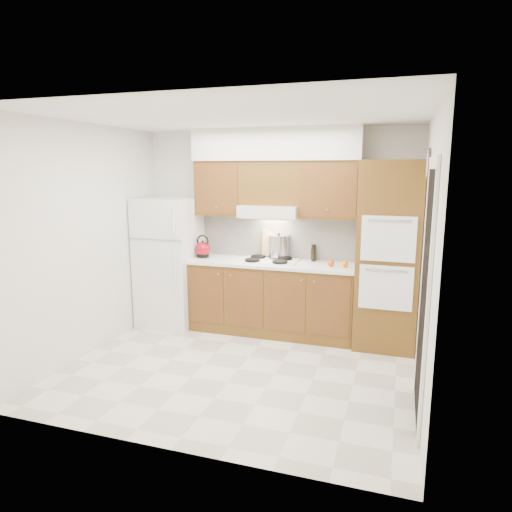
{
  "coord_description": "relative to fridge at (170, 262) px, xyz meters",
  "views": [
    {
      "loc": [
        1.57,
        -4.28,
        2.1
      ],
      "look_at": [
        0.05,
        0.45,
        1.15
      ],
      "focal_mm": 32.0,
      "sensor_mm": 36.0,
      "label": 1
    }
  ],
  "objects": [
    {
      "name": "floor",
      "position": [
        1.41,
        -1.14,
        -0.86
      ],
      "size": [
        3.6,
        3.6,
        0.0
      ],
      "primitive_type": "plane",
      "color": "beige",
      "rests_on": "ground"
    },
    {
      "name": "ceiling",
      "position": [
        1.41,
        -1.14,
        1.74
      ],
      "size": [
        3.6,
        3.6,
        0.0
      ],
      "primitive_type": "plane",
      "color": "white",
      "rests_on": "wall_back"
    },
    {
      "name": "wall_back",
      "position": [
        1.41,
        0.36,
        0.44
      ],
      "size": [
        3.6,
        0.02,
        2.6
      ],
      "primitive_type": "cube",
      "color": "white",
      "rests_on": "floor"
    },
    {
      "name": "wall_left",
      "position": [
        -0.4,
        -1.14,
        0.44
      ],
      "size": [
        0.02,
        3.0,
        2.6
      ],
      "primitive_type": "cube",
      "color": "white",
      "rests_on": "floor"
    },
    {
      "name": "wall_right",
      "position": [
        3.21,
        -1.14,
        0.44
      ],
      "size": [
        0.02,
        3.0,
        2.6
      ],
      "primitive_type": "cube",
      "color": "white",
      "rests_on": "floor"
    },
    {
      "name": "fridge",
      "position": [
        0.0,
        0.0,
        0.0
      ],
      "size": [
        0.75,
        0.72,
        1.72
      ],
      "primitive_type": "cube",
      "color": "white",
      "rests_on": "floor"
    },
    {
      "name": "base_cabinets",
      "position": [
        1.43,
        0.06,
        -0.41
      ],
      "size": [
        2.11,
        0.6,
        0.9
      ],
      "primitive_type": "cube",
      "color": "brown",
      "rests_on": "floor"
    },
    {
      "name": "countertop",
      "position": [
        1.43,
        0.05,
        0.06
      ],
      "size": [
        2.13,
        0.62,
        0.04
      ],
      "primitive_type": "cube",
      "color": "white",
      "rests_on": "base_cabinets"
    },
    {
      "name": "backsplash",
      "position": [
        1.43,
        0.34,
        0.36
      ],
      "size": [
        2.11,
        0.03,
        0.56
      ],
      "primitive_type": "cube",
      "color": "white",
      "rests_on": "countertop"
    },
    {
      "name": "oven_cabinet",
      "position": [
        2.85,
        0.03,
        0.24
      ],
      "size": [
        0.7,
        0.65,
        2.2
      ],
      "primitive_type": "cube",
      "color": "brown",
      "rests_on": "floor"
    },
    {
      "name": "upper_cab_left",
      "position": [
        0.69,
        0.19,
        0.99
      ],
      "size": [
        0.63,
        0.33,
        0.7
      ],
      "primitive_type": "cube",
      "color": "brown",
      "rests_on": "wall_back"
    },
    {
      "name": "upper_cab_right",
      "position": [
        2.12,
        0.19,
        0.99
      ],
      "size": [
        0.73,
        0.33,
        0.7
      ],
      "primitive_type": "cube",
      "color": "brown",
      "rests_on": "wall_back"
    },
    {
      "name": "range_hood",
      "position": [
        1.38,
        0.13,
        0.71
      ],
      "size": [
        0.75,
        0.45,
        0.15
      ],
      "primitive_type": "cube",
      "color": "silver",
      "rests_on": "wall_back"
    },
    {
      "name": "upper_cab_over_hood",
      "position": [
        1.38,
        0.19,
        1.06
      ],
      "size": [
        0.75,
        0.33,
        0.55
      ],
      "primitive_type": "cube",
      "color": "brown",
      "rests_on": "range_hood"
    },
    {
      "name": "soffit",
      "position": [
        1.43,
        0.18,
        1.54
      ],
      "size": [
        2.13,
        0.36,
        0.4
      ],
      "primitive_type": "cube",
      "color": "silver",
      "rests_on": "wall_back"
    },
    {
      "name": "cooktop",
      "position": [
        1.38,
        0.07,
        0.09
      ],
      "size": [
        0.74,
        0.5,
        0.01
      ],
      "primitive_type": "cube",
      "color": "white",
      "rests_on": "countertop"
    },
    {
      "name": "doorway",
      "position": [
        3.19,
        -1.49,
        0.19
      ],
      "size": [
        0.02,
        0.9,
        2.1
      ],
      "primitive_type": "cube",
      "color": "black",
      "rests_on": "floor"
    },
    {
      "name": "wall_clock",
      "position": [
        3.19,
        -0.59,
        1.29
      ],
      "size": [
        0.02,
        0.3,
        0.3
      ],
      "primitive_type": "cylinder",
      "rotation": [
        0.0,
        1.57,
        0.0
      ],
      "color": "#3F3833",
      "rests_on": "wall_right"
    },
    {
      "name": "kettle",
      "position": [
        0.48,
        0.05,
        0.19
      ],
      "size": [
        0.26,
        0.26,
        0.2
      ],
      "primitive_type": "sphere",
      "rotation": [
        0.0,
        0.0,
        -0.38
      ],
      "color": "maroon",
      "rests_on": "countertop"
    },
    {
      "name": "cutting_board",
      "position": [
        1.36,
        0.31,
        0.28
      ],
      "size": [
        0.28,
        0.13,
        0.35
      ],
      "primitive_type": "cube",
      "rotation": [
        -0.21,
        0.0,
        0.16
      ],
      "color": "tan",
      "rests_on": "countertop"
    },
    {
      "name": "stock_pot",
      "position": [
        1.46,
        0.27,
        0.25
      ],
      "size": [
        0.34,
        0.34,
        0.27
      ],
      "primitive_type": "cylinder",
      "rotation": [
        0.0,
        0.0,
        -0.4
      ],
      "color": "#B1B1B6",
      "rests_on": "cooktop"
    },
    {
      "name": "condiment_a",
      "position": [
        1.91,
        0.31,
        0.18
      ],
      "size": [
        0.07,
        0.07,
        0.2
      ],
      "primitive_type": "cylinder",
      "rotation": [
        0.0,
        0.0,
        -0.24
      ],
      "color": "black",
      "rests_on": "countertop"
    },
    {
      "name": "condiment_b",
      "position": [
        1.93,
        0.23,
        0.17
      ],
      "size": [
        0.07,
        0.07,
        0.17
      ],
      "primitive_type": "cylinder",
      "rotation": [
        0.0,
        0.0,
        -0.37
      ],
      "color": "black",
      "rests_on": "countertop"
    },
    {
      "name": "condiment_c",
      "position": [
        1.91,
        0.3,
        0.16
      ],
      "size": [
        0.07,
        0.07,
        0.16
      ],
      "primitive_type": "cylinder",
      "rotation": [
        0.0,
        0.0,
        0.41
      ],
      "color": "black",
      "rests_on": "countertop"
    },
    {
      "name": "orange_near",
      "position": [
        2.35,
        -0.0,
        0.12
      ],
      "size": [
        0.09,
        0.09,
        0.08
      ],
      "primitive_type": "sphere",
      "rotation": [
        0.0,
        0.0,
        -0.21
      ],
      "color": "#ED5B0C",
      "rests_on": "countertop"
    },
    {
      "name": "orange_far",
      "position": [
        2.18,
        -0.01,
        0.12
      ],
      "size": [
        0.09,
        0.09,
        0.08
      ],
      "primitive_type": "sphere",
      "rotation": [
        0.0,
        0.0,
        -0.1
      ],
      "color": "#FF4F0D",
      "rests_on": "countertop"
    }
  ]
}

